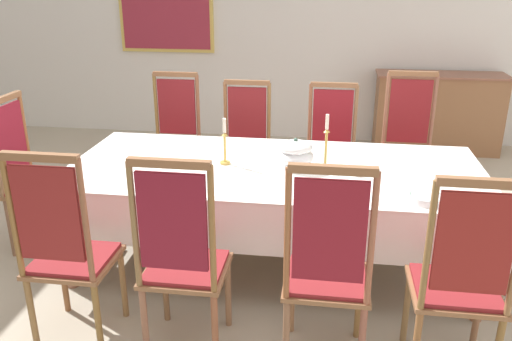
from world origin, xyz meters
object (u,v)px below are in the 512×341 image
Objects in this scene: chair_north_a at (175,138)px; chair_south_d at (460,279)px; bowl_near_left at (163,184)px; spoon_primary at (148,184)px; dining_table at (274,176)px; chair_south_b at (182,257)px; chair_south_c at (327,267)px; chair_north_d at (408,146)px; chair_head_west at (31,174)px; candlestick_east at (326,147)px; spoon_secondary at (447,200)px; chair_north_b at (245,143)px; candlestick_west at (225,146)px; chair_south_a at (66,249)px; chair_north_c at (331,147)px; soup_tureen at (295,153)px; sideboard at (437,113)px; bowl_near_right at (426,198)px.

chair_south_d is at bearing 134.83° from chair_north_a.
spoon_primary is at bearing 166.15° from bowl_near_left.
dining_table is 2.41× the size of chair_north_a.
chair_south_c reaches higher than chair_south_b.
chair_head_west is at bearing 19.97° from chair_north_d.
chair_south_b is 3.11× the size of candlestick_east.
spoon_secondary is at bearing 87.26° from chair_south_d.
spoon_secondary is at bearing 144.62° from chair_north_a.
spoon_primary is (-1.76, -1.48, 0.14)m from chair_north_d.
dining_table is at bearing 109.94° from chair_north_b.
chair_south_a is at bearing -123.18° from candlestick_west.
soup_tureen is at bearing 76.70° from chair_north_c.
chair_north_b is 0.76× the size of sideboard.
chair_south_c is at bearing 124.20° from chair_north_a.
spoon_primary is 0.12× the size of sideboard.
soup_tureen is at bearing 90.00° from chair_head_west.
chair_north_a is 1.26m from candlestick_west.
chair_north_b reaches higher than bowl_near_left.
chair_north_b is at bearing 130.80° from spoon_secondary.
chair_north_d is 0.84× the size of sideboard.
chair_north_c is 0.95× the size of chair_south_d.
bowl_near_right is at bearing 86.29° from chair_north_d.
chair_north_d is at bearing 45.09° from dining_table.
candlestick_east is at bearing -0.00° from candlestick_west.
candlestick_east reaches higher than spoon_primary.
candlestick_west is at bearing 55.74° from sideboard.
soup_tureen is 0.67× the size of candlestick_east.
chair_south_d is 0.61m from spoon_secondary.
chair_south_c is at bearing -54.82° from candlestick_west.
chair_north_b is 6.80× the size of bowl_near_left.
chair_north_a is 1.05× the size of chair_north_b.
chair_south_a is 1.01× the size of chair_head_west.
chair_south_b is at bearing 107.38° from chair_north_a.
candlestick_east is (1.35, -1.02, 0.31)m from chair_north_a.
chair_south_a is 3.11× the size of candlestick_east.
chair_south_a is 4.66m from sideboard.
chair_south_b reaches higher than bowl_near_right.
chair_north_d is at bearing 51.05° from spoon_primary.
chair_south_d is 1.73m from candlestick_west.
chair_north_a is 6.48× the size of spoon_secondary.
chair_north_a is 1.29m from chair_head_west.
chair_north_d is at bearing 90.00° from chair_south_d.
chair_north_c is (0.75, 0.00, 0.00)m from chair_north_b.
candlestick_west is 0.86× the size of candlestick_east.
sideboard is (0.54, 3.28, -0.29)m from spoon_secondary.
chair_head_west reaches higher than chair_north_b.
spoon_primary is (-0.37, -1.47, 0.18)m from chair_north_b.
chair_south_a is 7.23× the size of bowl_near_left.
chair_south_c is 0.82× the size of sideboard.
spoon_secondary is at bearing -25.83° from soup_tureen.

